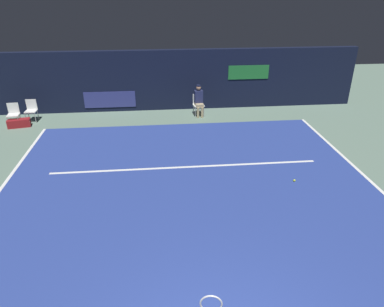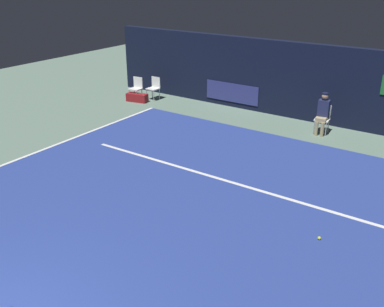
{
  "view_description": "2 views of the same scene",
  "coord_description": "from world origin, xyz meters",
  "px_view_note": "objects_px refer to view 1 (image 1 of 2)",
  "views": [
    {
      "loc": [
        -0.78,
        -2.89,
        5.13
      ],
      "look_at": [
        0.1,
        5.82,
        0.88
      ],
      "focal_mm": 33.0,
      "sensor_mm": 36.0,
      "label": 1
    },
    {
      "loc": [
        5.11,
        -1.93,
        4.94
      ],
      "look_at": [
        -0.41,
        6.07,
        0.81
      ],
      "focal_mm": 41.48,
      "sensor_mm": 36.0,
      "label": 2
    }
  ],
  "objects_px": {
    "courtside_chair_near": "(31,109)",
    "equipment_bag": "(19,123)",
    "courtside_chair_far": "(13,113)",
    "line_judge_on_chair": "(199,100)",
    "tennis_ball": "(294,180)"
  },
  "relations": [
    {
      "from": "courtside_chair_near",
      "to": "equipment_bag",
      "type": "height_order",
      "value": "courtside_chair_near"
    },
    {
      "from": "courtside_chair_far",
      "to": "courtside_chair_near",
      "type": "bearing_deg",
      "value": 36.8
    },
    {
      "from": "line_judge_on_chair",
      "to": "equipment_bag",
      "type": "distance_m",
      "value": 7.23
    },
    {
      "from": "courtside_chair_far",
      "to": "equipment_bag",
      "type": "height_order",
      "value": "courtside_chair_far"
    },
    {
      "from": "equipment_bag",
      "to": "courtside_chair_near",
      "type": "bearing_deg",
      "value": 52.11
    },
    {
      "from": "courtside_chair_far",
      "to": "equipment_bag",
      "type": "distance_m",
      "value": 0.48
    },
    {
      "from": "courtside_chair_near",
      "to": "tennis_ball",
      "type": "distance_m",
      "value": 10.7
    },
    {
      "from": "tennis_ball",
      "to": "equipment_bag",
      "type": "bearing_deg",
      "value": 150.5
    },
    {
      "from": "tennis_ball",
      "to": "equipment_bag",
      "type": "relative_size",
      "value": 0.08
    },
    {
      "from": "courtside_chair_far",
      "to": "tennis_ball",
      "type": "height_order",
      "value": "courtside_chair_far"
    },
    {
      "from": "courtside_chair_near",
      "to": "courtside_chair_far",
      "type": "xyz_separation_m",
      "value": [
        -0.56,
        -0.42,
        0.0
      ]
    },
    {
      "from": "tennis_ball",
      "to": "equipment_bag",
      "type": "xyz_separation_m",
      "value": [
        -9.25,
        5.23,
        0.11
      ]
    },
    {
      "from": "equipment_bag",
      "to": "line_judge_on_chair",
      "type": "bearing_deg",
      "value": -6.51
    },
    {
      "from": "courtside_chair_far",
      "to": "equipment_bag",
      "type": "bearing_deg",
      "value": -46.98
    },
    {
      "from": "line_judge_on_chair",
      "to": "courtside_chair_near",
      "type": "bearing_deg",
      "value": 179.41
    }
  ]
}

